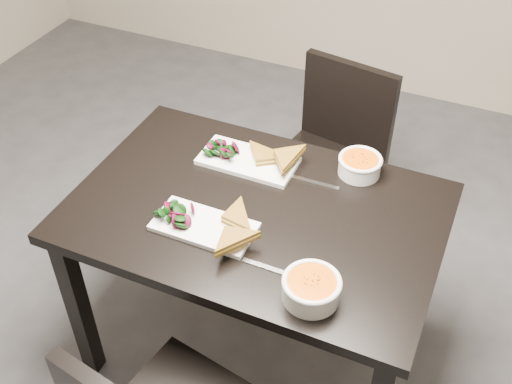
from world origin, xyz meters
TOP-DOWN VIEW (x-y plane):
  - table at (0.00, 0.36)m, footprint 1.20×0.80m
  - chair_far at (0.04, 1.11)m, footprint 0.49×0.49m
  - plate_near at (-0.11, 0.21)m, footprint 0.32×0.16m
  - sandwich_near at (-0.04, 0.23)m, footprint 0.18×0.14m
  - salad_near at (-0.21, 0.21)m, footprint 0.10×0.09m
  - soup_bowl_near at (0.29, 0.09)m, footprint 0.17×0.17m
  - cutlery_near at (0.15, 0.14)m, footprint 0.18×0.02m
  - plate_far at (-0.12, 0.57)m, footprint 0.34×0.17m
  - sandwich_far at (-0.05, 0.56)m, footprint 0.21×0.20m
  - salad_far at (-0.22, 0.57)m, footprint 0.11×0.10m
  - soup_bowl_far at (0.26, 0.67)m, footprint 0.15×0.15m
  - cutlery_far at (0.13, 0.56)m, footprint 0.18×0.02m

SIDE VIEW (x-z plane):
  - chair_far at x=0.04m, z-range 0.06..0.91m
  - table at x=0.00m, z-range 0.28..1.03m
  - cutlery_near at x=0.15m, z-range 0.75..0.75m
  - cutlery_far at x=0.13m, z-range 0.75..0.75m
  - plate_near at x=-0.11m, z-range 0.75..0.77m
  - plate_far at x=-0.12m, z-range 0.75..0.77m
  - salad_near at x=-0.21m, z-range 0.77..0.81m
  - soup_bowl_far at x=0.26m, z-range 0.75..0.82m
  - salad_far at x=-0.22m, z-range 0.77..0.81m
  - soup_bowl_near at x=0.29m, z-range 0.75..0.83m
  - sandwich_near at x=-0.04m, z-range 0.77..0.82m
  - sandwich_far at x=-0.05m, z-range 0.77..0.82m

